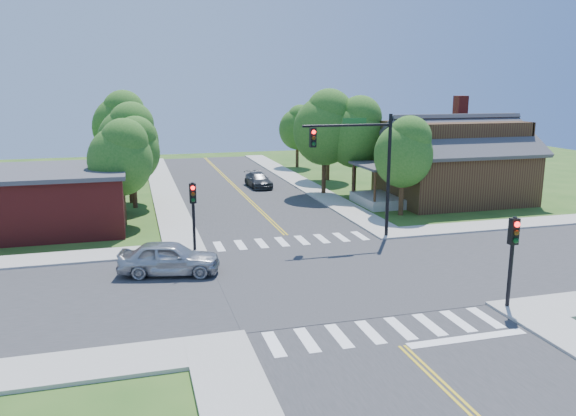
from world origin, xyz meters
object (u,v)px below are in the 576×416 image
object	(u,v)px
signal_mast_ne	(362,156)
house_ne	(453,158)
signal_pole_nw	(193,204)
car_silver	(169,259)
car_dgrey	(258,181)
signal_pole_se	(513,245)

from	to	relation	value
signal_mast_ne	house_ne	world-z (taller)	signal_mast_ne
signal_pole_nw	house_ne	distance (m)	22.45
car_silver	signal_mast_ne	bearing A→B (deg)	-60.36
house_ne	car_silver	world-z (taller)	house_ne
signal_mast_ne	car_dgrey	distance (m)	18.58
signal_mast_ne	signal_pole_se	bearing A→B (deg)	-81.44
signal_mast_ne	car_silver	xyz separation A→B (m)	(-11.05, -3.34, -4.05)
car_silver	car_dgrey	distance (m)	23.16
signal_pole_nw	car_silver	world-z (taller)	signal_pole_nw
car_dgrey	house_ne	bearing A→B (deg)	-38.26
signal_mast_ne	car_dgrey	xyz separation A→B (m)	(-2.00, 17.98, -4.23)
signal_mast_ne	house_ne	distance (m)	14.23
car_dgrey	signal_pole_se	bearing A→B (deg)	-85.78
signal_mast_ne	signal_pole_se	distance (m)	11.55
signal_mast_ne	signal_pole_nw	distance (m)	9.76
car_silver	house_ne	bearing A→B (deg)	-48.85
signal_pole_nw	car_dgrey	size ratio (longest dim) A/B	0.87
house_ne	car_silver	xyz separation A→B (m)	(-22.25, -11.98, -2.53)
house_ne	car_dgrey	size ratio (longest dim) A/B	3.00
signal_pole_se	house_ne	xyz separation A→B (m)	(9.51, 19.86, 0.67)
signal_pole_se	signal_pole_nw	xyz separation A→B (m)	(-11.20, 11.20, 0.00)
signal_pole_se	signal_pole_nw	size ratio (longest dim) A/B	1.00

